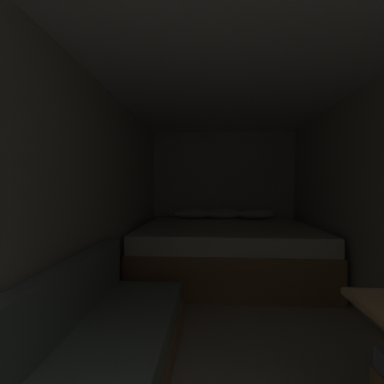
# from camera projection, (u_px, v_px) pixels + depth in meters

# --- Properties ---
(ground_plane) EXTENTS (6.76, 6.76, 0.00)m
(ground_plane) POSITION_uv_depth(u_px,v_px,m) (236.00, 335.00, 2.10)
(ground_plane) COLOR #B2A893
(wall_back) EXTENTS (2.40, 0.05, 2.04)m
(wall_back) POSITION_uv_depth(u_px,v_px,m) (223.00, 194.00, 4.47)
(wall_back) COLOR beige
(wall_back) RESTS_ON ground
(wall_left) EXTENTS (0.05, 4.76, 2.04)m
(wall_left) POSITION_uv_depth(u_px,v_px,m) (88.00, 203.00, 2.15)
(wall_left) COLOR beige
(wall_left) RESTS_ON ground
(ceiling_slab) EXTENTS (2.40, 4.76, 0.05)m
(ceiling_slab) POSITION_uv_depth(u_px,v_px,m) (237.00, 66.00, 2.05)
(ceiling_slab) COLOR white
(ceiling_slab) RESTS_ON wall_left
(bed) EXTENTS (2.18, 1.80, 0.81)m
(bed) POSITION_uv_depth(u_px,v_px,m) (226.00, 249.00, 3.54)
(bed) COLOR #9E7247
(bed) RESTS_ON ground
(sofa_left) EXTENTS (0.69, 2.12, 0.69)m
(sofa_left) POSITION_uv_depth(u_px,v_px,m) (86.00, 373.00, 1.37)
(sofa_left) COLOR tan
(sofa_left) RESTS_ON ground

